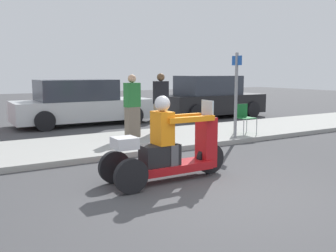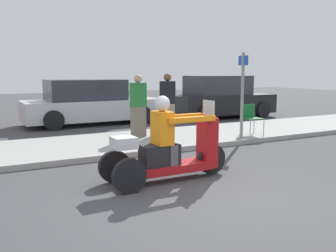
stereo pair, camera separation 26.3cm
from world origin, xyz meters
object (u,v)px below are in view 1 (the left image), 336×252
spectator_by_tree (132,107)px  parked_car_lot_center (211,98)px  folding_chair_set_back (243,116)px  street_sign (236,92)px  spectator_far_back (161,104)px  parked_car_lot_right (81,104)px  motorcycle_trike (169,151)px

spectator_by_tree → parked_car_lot_center: size_ratio=0.39×
folding_chair_set_back → street_sign: 1.03m
parked_car_lot_center → street_sign: bearing=-120.5°
spectator_far_back → street_sign: street_sign is taller
spectator_by_tree → parked_car_lot_center: 5.99m
spectator_by_tree → street_sign: size_ratio=0.75×
spectator_by_tree → street_sign: 2.74m
spectator_far_back → parked_car_lot_right: (-1.20, 3.51, -0.19)m
spectator_far_back → street_sign: (1.22, -1.79, 0.39)m
spectator_far_back → parked_car_lot_center: (4.00, 2.92, -0.15)m
parked_car_lot_right → parked_car_lot_center: (5.20, -0.59, 0.04)m
parked_car_lot_right → spectator_by_tree: bearing=-87.6°
parked_car_lot_center → spectator_far_back: bearing=-143.8°
motorcycle_trike → parked_car_lot_right: 7.48m
parked_car_lot_right → parked_car_lot_center: bearing=-6.5°
parked_car_lot_right → motorcycle_trike: bearing=-96.8°
spectator_by_tree → parked_car_lot_right: size_ratio=0.35×
motorcycle_trike → parked_car_lot_right: size_ratio=0.48×
parked_car_lot_right → street_sign: street_sign is taller
spectator_far_back → spectator_by_tree: size_ratio=1.02×
motorcycle_trike → parked_car_lot_center: 9.15m
parked_car_lot_center → street_sign: size_ratio=1.94×
street_sign → parked_car_lot_right: bearing=114.5°
motorcycle_trike → spectator_by_tree: spectator_by_tree is taller
street_sign → motorcycle_trike: bearing=-147.3°
folding_chair_set_back → spectator_far_back: bearing=143.2°
spectator_by_tree → street_sign: (2.26, -1.48, 0.40)m
parked_car_lot_right → street_sign: size_ratio=2.14×
spectator_far_back → motorcycle_trike: bearing=-118.0°
spectator_by_tree → street_sign: bearing=-33.3°
parked_car_lot_right → street_sign: 5.86m
parked_car_lot_right → street_sign: bearing=-65.5°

